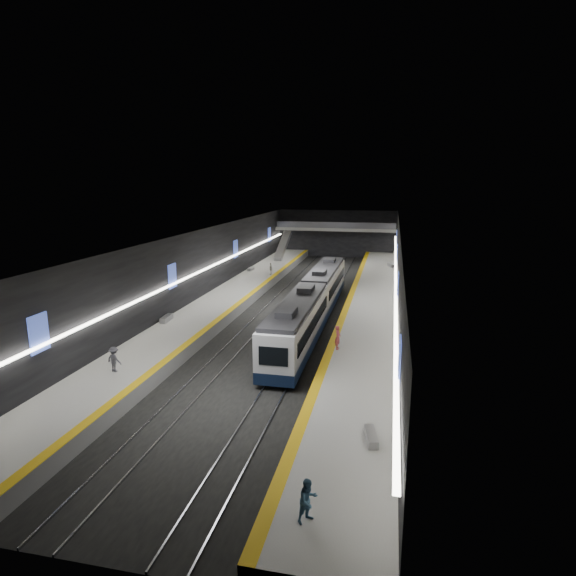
% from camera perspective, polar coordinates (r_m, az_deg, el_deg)
% --- Properties ---
extents(ground, '(70.00, 70.00, 0.00)m').
position_cam_1_polar(ground, '(49.88, 1.11, -2.37)').
color(ground, black).
rests_on(ground, ground).
extents(ceiling, '(20.00, 70.00, 0.04)m').
position_cam_1_polar(ceiling, '(48.43, 1.15, 6.81)').
color(ceiling, beige).
rests_on(ceiling, wall_left).
extents(wall_left, '(0.04, 70.00, 8.00)m').
position_cam_1_polar(wall_left, '(51.84, -9.79, 2.55)').
color(wall_left, black).
rests_on(wall_left, ground).
extents(wall_right, '(0.04, 70.00, 8.00)m').
position_cam_1_polar(wall_right, '(48.11, 12.89, 1.63)').
color(wall_right, black).
rests_on(wall_right, ground).
extents(wall_back, '(20.00, 0.04, 8.00)m').
position_cam_1_polar(wall_back, '(83.28, 5.84, 6.42)').
color(wall_back, black).
rests_on(wall_back, ground).
extents(wall_front, '(20.00, 0.04, 8.00)m').
position_cam_1_polar(wall_front, '(17.81, -22.62, -18.47)').
color(wall_front, black).
rests_on(wall_front, ground).
extents(platform_left, '(5.00, 70.00, 1.00)m').
position_cam_1_polar(platform_left, '(51.69, -7.08, -1.36)').
color(platform_left, slate).
rests_on(platform_left, ground).
extents(tile_surface_left, '(5.00, 70.00, 0.02)m').
position_cam_1_polar(tile_surface_left, '(51.57, -7.09, -0.81)').
color(tile_surface_left, '#AAAAA5').
rests_on(tile_surface_left, platform_left).
extents(tactile_strip_left, '(0.60, 70.00, 0.02)m').
position_cam_1_polar(tactile_strip_left, '(50.89, -4.75, -0.93)').
color(tactile_strip_left, '#E7B20C').
rests_on(tactile_strip_left, platform_left).
extents(platform_right, '(5.00, 70.00, 1.00)m').
position_cam_1_polar(platform_right, '(48.91, 9.77, -2.26)').
color(platform_right, slate).
rests_on(platform_right, ground).
extents(tile_surface_right, '(5.00, 70.00, 0.02)m').
position_cam_1_polar(tile_surface_right, '(48.78, 9.79, -1.68)').
color(tile_surface_right, '#AAAAA5').
rests_on(tile_surface_right, platform_right).
extents(tactile_strip_right, '(0.60, 70.00, 0.02)m').
position_cam_1_polar(tactile_strip_right, '(48.91, 7.21, -1.54)').
color(tactile_strip_right, '#E7B20C').
rests_on(tactile_strip_right, platform_right).
extents(rails, '(6.52, 70.00, 0.12)m').
position_cam_1_polar(rails, '(49.87, 1.11, -2.31)').
color(rails, gray).
rests_on(rails, ground).
extents(train, '(2.69, 30.04, 3.60)m').
position_cam_1_polar(train, '(43.94, 2.99, -1.50)').
color(train, '#0E1A34').
rests_on(train, ground).
extents(ad_posters, '(19.94, 53.50, 2.20)m').
position_cam_1_polar(ad_posters, '(49.88, 1.35, 2.92)').
color(ad_posters, '#3F56BE').
rests_on(ad_posters, wall_left).
extents(cove_light_left, '(0.25, 68.60, 0.12)m').
position_cam_1_polar(cove_light_left, '(51.80, -9.58, 2.32)').
color(cove_light_left, white).
rests_on(cove_light_left, wall_left).
extents(cove_light_right, '(0.25, 68.60, 0.12)m').
position_cam_1_polar(cove_light_right, '(48.15, 12.65, 1.41)').
color(cove_light_right, white).
rests_on(cove_light_right, wall_right).
extents(mezzanine_bridge, '(20.00, 3.00, 1.50)m').
position_cam_1_polar(mezzanine_bridge, '(81.13, 5.69, 7.00)').
color(mezzanine_bridge, gray).
rests_on(mezzanine_bridge, wall_left).
extents(escalator, '(1.20, 7.50, 3.92)m').
position_cam_1_polar(escalator, '(75.84, -0.63, 5.04)').
color(escalator, '#99999E').
rests_on(escalator, platform_left).
extents(bench_left_near, '(0.66, 1.92, 0.46)m').
position_cam_1_polar(bench_left_near, '(43.00, -14.22, -3.53)').
color(bench_left_near, '#99999E').
rests_on(bench_left_near, platform_left).
extents(bench_left_far, '(0.50, 1.69, 0.41)m').
position_cam_1_polar(bench_left_far, '(65.35, -4.43, 2.27)').
color(bench_left_far, '#99999E').
rests_on(bench_left_far, platform_left).
extents(bench_right_near, '(0.77, 1.75, 0.41)m').
position_cam_1_polar(bench_right_near, '(23.83, 9.82, -17.00)').
color(bench_right_near, '#99999E').
rests_on(bench_right_near, platform_right).
extents(bench_right_far, '(1.24, 2.11, 0.50)m').
position_cam_1_polar(bench_right_far, '(69.61, 12.10, 2.70)').
color(bench_right_far, '#99999E').
rests_on(bench_right_far, platform_right).
extents(passenger_right_a, '(0.42, 0.64, 1.73)m').
position_cam_1_polar(passenger_right_a, '(34.92, 5.92, -5.89)').
color(passenger_right_a, '#C94B4F').
rests_on(passenger_right_a, platform_right).
extents(passenger_right_b, '(0.99, 1.01, 1.64)m').
position_cam_1_polar(passenger_right_b, '(18.64, 2.41, -23.90)').
color(passenger_right_b, teal).
rests_on(passenger_right_b, platform_right).
extents(passenger_left_a, '(0.63, 1.01, 1.60)m').
position_cam_1_polar(passenger_left_a, '(62.00, -2.06, 2.29)').
color(passenger_left_a, '#B8B7A8').
rests_on(passenger_left_a, platform_left).
extents(passenger_left_b, '(1.18, 0.85, 1.64)m').
position_cam_1_polar(passenger_left_b, '(32.73, -19.91, -7.97)').
color(passenger_left_b, '#46454D').
rests_on(passenger_left_b, platform_left).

